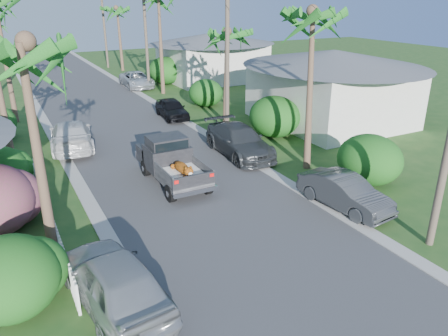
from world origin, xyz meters
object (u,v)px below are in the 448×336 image
palm_r_d (117,8)px  utility_pole_d (104,27)px  parked_car_rd (137,80)px  utility_pole_b (227,59)px  palm_r_a (316,12)px  parked_car_lf (71,135)px  palm_l_a (19,44)px  pickup_truck (170,160)px  palm_r_b (226,32)px  house_right_far (212,59)px  utility_pole_c (146,38)px  parked_car_rf (172,109)px  house_right_near (331,90)px  parked_car_rn (344,193)px  parked_car_ln (114,280)px  parked_car_rm (239,141)px

palm_r_d → utility_pole_d: bearing=106.7°
parked_car_rd → utility_pole_b: bearing=-86.4°
palm_r_a → parked_car_lf: bearing=139.6°
palm_l_a → palm_r_d: bearing=71.1°
pickup_truck → palm_r_b: palm_r_b is taller
house_right_far → parked_car_rd: bearing=-177.6°
palm_l_a → utility_pole_c: utility_pole_c is taller
parked_car_rf → utility_pole_b: 6.53m
parked_car_lf → palm_r_a: size_ratio=0.63×
utility_pole_c → utility_pole_d: bearing=90.0°
parked_car_lf → utility_pole_d: bearing=-100.0°
palm_r_a → house_right_near: 10.39m
palm_r_d → house_right_near: 29.10m
pickup_truck → parked_car_lf: 7.55m
parked_car_rn → parked_car_rd: size_ratio=0.82×
parked_car_ln → utility_pole_b: (10.60, 13.04, 3.78)m
parked_car_rd → utility_pole_d: (0.60, 13.34, 3.89)m
pickup_truck → parked_car_ln: 8.99m
house_right_far → parked_car_rn: bearing=-106.0°
parked_car_rm → parked_car_lf: (-7.85, 5.33, 0.01)m
parked_car_ln → palm_r_b: (11.60, 15.04, 5.13)m
palm_l_a → palm_r_d: 39.12m
parked_car_rf → parked_car_ln: bearing=-112.0°
palm_l_a → utility_pole_b: size_ratio=0.91×
house_right_far → utility_pole_c: utility_pole_c is taller
palm_l_a → utility_pole_d: utility_pole_d is taller
parked_car_rd → parked_car_ln: 31.34m
palm_l_a → utility_pole_d: (11.80, 40.00, -2.33)m
parked_car_ln → utility_pole_c: (10.60, 28.04, 3.78)m
parked_car_ln → parked_car_rd: bearing=-116.0°
parked_car_lf → pickup_truck: bearing=123.4°
parked_car_lf → house_right_far: 22.79m
pickup_truck → utility_pole_c: utility_pole_c is taller
parked_car_rd → house_right_far: bearing=3.9°
house_right_near → utility_pole_d: utility_pole_d is taller
palm_r_a → utility_pole_b: utility_pole_b is taller
parked_car_rd → utility_pole_b: (0.60, -16.66, 3.89)m
palm_r_a → parked_car_rd: bearing=93.1°
palm_r_b → utility_pole_b: 2.61m
parked_car_rf → house_right_far: house_right_far is taller
utility_pole_b → house_right_far: bearing=66.5°
parked_car_ln → house_right_far: house_right_far is taller
parked_car_rm → palm_r_b: 8.18m
parked_car_rf → parked_car_rd: parked_car_rd is taller
house_right_far → palm_r_b: bearing=-113.1°
palm_r_a → palm_l_a: bearing=-166.5°
house_right_far → parked_car_ln: bearing=-120.9°
palm_l_a → parked_car_rd: bearing=67.2°
parked_car_rf → utility_pole_c: 10.97m
house_right_far → utility_pole_b: bearing=-113.5°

